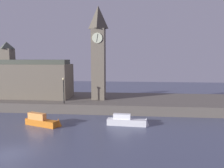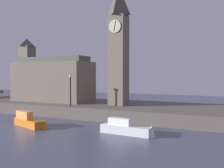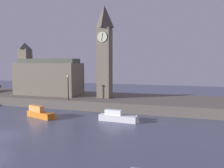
# 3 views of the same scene
# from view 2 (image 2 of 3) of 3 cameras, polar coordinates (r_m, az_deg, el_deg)

# --- Properties ---
(far_embankment) EXTENTS (70.00, 12.00, 1.50)m
(far_embankment) POSITION_cam_2_polar(r_m,az_deg,el_deg) (38.66, -4.67, -5.07)
(far_embankment) COLOR #5B544C
(far_embankment) RESTS_ON ground
(clock_tower) EXTENTS (2.38, 2.42, 15.45)m
(clock_tower) POSITION_cam_2_polar(r_m,az_deg,el_deg) (35.26, 1.42, 8.53)
(clock_tower) COLOR #6B6051
(clock_tower) RESTS_ON far_embankment
(parliament_hall) EXTENTS (12.24, 5.26, 9.80)m
(parliament_hall) POSITION_cam_2_polar(r_m,az_deg,el_deg) (41.75, -13.07, 1.03)
(parliament_hall) COLOR #6B6051
(parliament_hall) RESTS_ON far_embankment
(streetlamp) EXTENTS (0.36, 0.36, 3.98)m
(streetlamp) POSITION_cam_2_polar(r_m,az_deg,el_deg) (33.82, -8.90, -0.61)
(streetlamp) COLOR black
(streetlamp) RESTS_ON far_embankment
(boat_patrol_orange) EXTENTS (5.06, 2.36, 1.75)m
(boat_patrol_orange) POSITION_cam_2_polar(r_m,az_deg,el_deg) (29.59, -17.23, -7.63)
(boat_patrol_orange) COLOR orange
(boat_patrol_orange) RESTS_ON ground
(boat_ferry_white) EXTENTS (5.44, 1.30, 1.64)m
(boat_ferry_white) POSITION_cam_2_polar(r_m,az_deg,el_deg) (24.76, 3.60, -9.58)
(boat_ferry_white) COLOR silver
(boat_ferry_white) RESTS_ON ground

